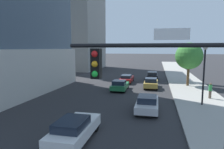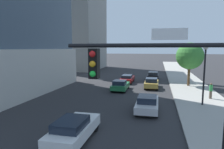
{
  "view_description": "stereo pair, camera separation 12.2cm",
  "coord_description": "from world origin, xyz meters",
  "px_view_note": "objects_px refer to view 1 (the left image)",
  "views": [
    {
      "loc": [
        2.98,
        -2.01,
        5.51
      ],
      "look_at": [
        -0.83,
        14.79,
        3.22
      ],
      "focal_mm": 31.8,
      "sensor_mm": 36.0,
      "label": 1
    },
    {
      "loc": [
        3.1,
        -1.98,
        5.51
      ],
      "look_at": [
        -0.83,
        14.79,
        3.22
      ],
      "focal_mm": 31.8,
      "sensor_mm": 36.0,
      "label": 2
    }
  ],
  "objects_px": {
    "street_lamp": "(204,66)",
    "car_gold": "(151,83)",
    "traffic_light_pole": "(169,86)",
    "street_tree": "(189,56)",
    "pedestrian_green_shirt": "(210,91)",
    "car_black": "(152,76)",
    "car_white": "(74,129)",
    "car_red": "(127,78)",
    "construction_building": "(76,10)",
    "car_green": "(120,85)",
    "car_silver": "(147,103)"
  },
  "relations": [
    {
      "from": "street_lamp",
      "to": "car_silver",
      "type": "xyz_separation_m",
      "value": [
        -5.06,
        -2.62,
        -3.16
      ]
    },
    {
      "from": "construction_building",
      "to": "car_gold",
      "type": "height_order",
      "value": "construction_building"
    },
    {
      "from": "construction_building",
      "to": "car_red",
      "type": "bearing_deg",
      "value": -48.67
    },
    {
      "from": "pedestrian_green_shirt",
      "to": "car_black",
      "type": "bearing_deg",
      "value": 116.75
    },
    {
      "from": "construction_building",
      "to": "car_silver",
      "type": "distance_m",
      "value": 41.49
    },
    {
      "from": "car_red",
      "to": "street_tree",
      "type": "bearing_deg",
      "value": -9.16
    },
    {
      "from": "construction_building",
      "to": "street_lamp",
      "type": "bearing_deg",
      "value": -49.9
    },
    {
      "from": "car_white",
      "to": "car_silver",
      "type": "distance_m",
      "value": 7.88
    },
    {
      "from": "car_white",
      "to": "car_gold",
      "type": "height_order",
      "value": "car_white"
    },
    {
      "from": "street_lamp",
      "to": "car_red",
      "type": "relative_size",
      "value": 1.18
    },
    {
      "from": "car_gold",
      "to": "car_red",
      "type": "distance_m",
      "value": 5.44
    },
    {
      "from": "street_lamp",
      "to": "car_red",
      "type": "xyz_separation_m",
      "value": [
        -9.0,
        11.52,
        -3.21
      ]
    },
    {
      "from": "pedestrian_green_shirt",
      "to": "construction_building",
      "type": "bearing_deg",
      "value": 134.29
    },
    {
      "from": "car_red",
      "to": "car_black",
      "type": "xyz_separation_m",
      "value": [
        3.94,
        3.94,
        0.06
      ]
    },
    {
      "from": "car_silver",
      "to": "car_red",
      "type": "relative_size",
      "value": 0.98
    },
    {
      "from": "street_tree",
      "to": "car_silver",
      "type": "distance_m",
      "value": 14.17
    },
    {
      "from": "street_tree",
      "to": "car_black",
      "type": "bearing_deg",
      "value": 133.58
    },
    {
      "from": "car_black",
      "to": "car_gold",
      "type": "bearing_deg",
      "value": -90.0
    },
    {
      "from": "car_white",
      "to": "car_gold",
      "type": "xyz_separation_m",
      "value": [
        3.94,
        17.23,
        -0.03
      ]
    },
    {
      "from": "construction_building",
      "to": "street_lamp",
      "type": "height_order",
      "value": "construction_building"
    },
    {
      "from": "street_lamp",
      "to": "car_white",
      "type": "relative_size",
      "value": 1.23
    },
    {
      "from": "street_lamp",
      "to": "pedestrian_green_shirt",
      "type": "bearing_deg",
      "value": 64.15
    },
    {
      "from": "traffic_light_pole",
      "to": "car_black",
      "type": "xyz_separation_m",
      "value": [
        -1.14,
        28.76,
        -3.58
      ]
    },
    {
      "from": "car_green",
      "to": "car_silver",
      "type": "bearing_deg",
      "value": -63.49
    },
    {
      "from": "street_lamp",
      "to": "car_green",
      "type": "distance_m",
      "value": 10.9
    },
    {
      "from": "street_lamp",
      "to": "car_gold",
      "type": "height_order",
      "value": "street_lamp"
    },
    {
      "from": "street_tree",
      "to": "car_red",
      "type": "relative_size",
      "value": 1.29
    },
    {
      "from": "car_silver",
      "to": "car_red",
      "type": "distance_m",
      "value": 14.68
    },
    {
      "from": "car_black",
      "to": "street_lamp",
      "type": "bearing_deg",
      "value": -71.9
    },
    {
      "from": "car_silver",
      "to": "car_green",
      "type": "xyz_separation_m",
      "value": [
        -3.94,
        7.9,
        -0.02
      ]
    },
    {
      "from": "street_tree",
      "to": "car_green",
      "type": "height_order",
      "value": "street_tree"
    },
    {
      "from": "car_red",
      "to": "car_black",
      "type": "relative_size",
      "value": 1.13
    },
    {
      "from": "car_silver",
      "to": "pedestrian_green_shirt",
      "type": "distance_m",
      "value": 8.37
    },
    {
      "from": "traffic_light_pole",
      "to": "car_green",
      "type": "bearing_deg",
      "value": 105.29
    },
    {
      "from": "traffic_light_pole",
      "to": "car_black",
      "type": "height_order",
      "value": "traffic_light_pole"
    },
    {
      "from": "construction_building",
      "to": "car_green",
      "type": "height_order",
      "value": "construction_building"
    },
    {
      "from": "traffic_light_pole",
      "to": "street_tree",
      "type": "distance_m",
      "value": 23.7
    },
    {
      "from": "car_green",
      "to": "car_gold",
      "type": "height_order",
      "value": "car_gold"
    },
    {
      "from": "car_green",
      "to": "car_gold",
      "type": "bearing_deg",
      "value": 32.44
    },
    {
      "from": "car_red",
      "to": "car_black",
      "type": "height_order",
      "value": "car_black"
    },
    {
      "from": "car_green",
      "to": "car_black",
      "type": "height_order",
      "value": "car_black"
    },
    {
      "from": "street_lamp",
      "to": "street_tree",
      "type": "height_order",
      "value": "street_tree"
    },
    {
      "from": "car_white",
      "to": "car_red",
      "type": "distance_m",
      "value": 20.98
    },
    {
      "from": "pedestrian_green_shirt",
      "to": "street_tree",
      "type": "bearing_deg",
      "value": 99.74
    },
    {
      "from": "car_white",
      "to": "pedestrian_green_shirt",
      "type": "distance_m",
      "value": 16.01
    },
    {
      "from": "traffic_light_pole",
      "to": "street_tree",
      "type": "height_order",
      "value": "traffic_light_pole"
    },
    {
      "from": "car_gold",
      "to": "construction_building",
      "type": "bearing_deg",
      "value": 132.24
    },
    {
      "from": "car_gold",
      "to": "pedestrian_green_shirt",
      "type": "distance_m",
      "value": 8.13
    },
    {
      "from": "street_lamp",
      "to": "car_gold",
      "type": "relative_size",
      "value": 1.37
    },
    {
      "from": "construction_building",
      "to": "car_gold",
      "type": "bearing_deg",
      "value": -47.76
    }
  ]
}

